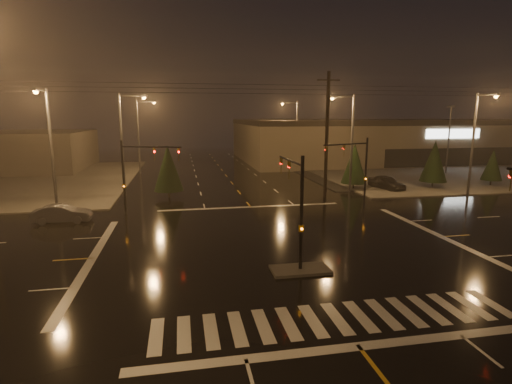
% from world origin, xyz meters
% --- Properties ---
extents(ground, '(140.00, 140.00, 0.00)m').
position_xyz_m(ground, '(0.00, 0.00, 0.00)').
color(ground, black).
rests_on(ground, ground).
extents(sidewalk_ne, '(36.00, 36.00, 0.12)m').
position_xyz_m(sidewalk_ne, '(30.00, 30.00, 0.06)').
color(sidewalk_ne, '#413F3A').
rests_on(sidewalk_ne, ground).
extents(median_island, '(3.00, 1.60, 0.15)m').
position_xyz_m(median_island, '(0.00, -4.00, 0.07)').
color(median_island, '#413F3A').
rests_on(median_island, ground).
extents(crosswalk, '(15.00, 2.60, 0.01)m').
position_xyz_m(crosswalk, '(0.00, -9.00, 0.01)').
color(crosswalk, beige).
rests_on(crosswalk, ground).
extents(stop_bar_near, '(16.00, 0.50, 0.01)m').
position_xyz_m(stop_bar_near, '(0.00, -11.00, 0.01)').
color(stop_bar_near, beige).
rests_on(stop_bar_near, ground).
extents(stop_bar_far, '(16.00, 0.50, 0.01)m').
position_xyz_m(stop_bar_far, '(0.00, 11.00, 0.01)').
color(stop_bar_far, beige).
rests_on(stop_bar_far, ground).
extents(parking_lot, '(50.00, 24.00, 0.08)m').
position_xyz_m(parking_lot, '(35.00, 28.00, 0.04)').
color(parking_lot, black).
rests_on(parking_lot, ground).
extents(retail_building, '(60.20, 28.30, 7.20)m').
position_xyz_m(retail_building, '(35.00, 45.99, 3.84)').
color(retail_building, '#726851').
rests_on(retail_building, ground).
extents(signal_mast_median, '(0.25, 4.59, 6.00)m').
position_xyz_m(signal_mast_median, '(0.00, -3.07, 3.75)').
color(signal_mast_median, black).
rests_on(signal_mast_median, ground).
extents(signal_mast_ne, '(4.84, 1.86, 6.00)m').
position_xyz_m(signal_mast_ne, '(9.50, 10.14, 3.79)').
color(signal_mast_ne, black).
rests_on(signal_mast_ne, ground).
extents(signal_mast_nw, '(4.84, 1.86, 6.00)m').
position_xyz_m(signal_mast_nw, '(-9.50, 10.14, 3.79)').
color(signal_mast_nw, black).
rests_on(signal_mast_nw, ground).
extents(streetlight_1, '(2.77, 0.32, 10.00)m').
position_xyz_m(streetlight_1, '(-11.18, 18.00, 5.80)').
color(streetlight_1, '#38383A').
rests_on(streetlight_1, ground).
extents(streetlight_2, '(2.77, 0.32, 10.00)m').
position_xyz_m(streetlight_2, '(-11.18, 34.00, 5.80)').
color(streetlight_2, '#38383A').
rests_on(streetlight_2, ground).
extents(streetlight_3, '(2.77, 0.32, 10.00)m').
position_xyz_m(streetlight_3, '(11.18, 16.00, 5.80)').
color(streetlight_3, '#38383A').
rests_on(streetlight_3, ground).
extents(streetlight_4, '(2.77, 0.32, 10.00)m').
position_xyz_m(streetlight_4, '(11.18, 36.00, 5.80)').
color(streetlight_4, '#38383A').
rests_on(streetlight_4, ground).
extents(streetlight_5, '(0.32, 2.77, 10.00)m').
position_xyz_m(streetlight_5, '(-16.00, 11.18, 5.80)').
color(streetlight_5, '#38383A').
rests_on(streetlight_5, ground).
extents(streetlight_6, '(0.32, 2.77, 10.00)m').
position_xyz_m(streetlight_6, '(22.00, 11.18, 5.80)').
color(streetlight_6, '#38383A').
rests_on(streetlight_6, ground).
extents(utility_pole_1, '(2.20, 0.32, 12.00)m').
position_xyz_m(utility_pole_1, '(8.00, 14.00, 6.13)').
color(utility_pole_1, black).
rests_on(utility_pole_1, ground).
extents(conifer_0, '(2.73, 2.73, 4.96)m').
position_xyz_m(conifer_0, '(12.52, 17.38, 2.83)').
color(conifer_0, black).
rests_on(conifer_0, ground).
extents(conifer_1, '(2.90, 2.90, 5.24)m').
position_xyz_m(conifer_1, '(21.69, 16.79, 2.97)').
color(conifer_1, black).
rests_on(conifer_1, ground).
extents(conifer_2, '(2.23, 2.23, 4.18)m').
position_xyz_m(conifer_2, '(28.82, 16.42, 2.44)').
color(conifer_2, black).
rests_on(conifer_2, ground).
extents(conifer_3, '(2.84, 2.84, 5.14)m').
position_xyz_m(conifer_3, '(-7.15, 16.59, 2.92)').
color(conifer_3, black).
rests_on(conifer_3, ground).
extents(car_parked, '(2.91, 4.79, 1.52)m').
position_xyz_m(car_parked, '(16.03, 16.64, 0.76)').
color(car_parked, black).
rests_on(car_parked, ground).
extents(car_crossing, '(4.18, 1.48, 1.37)m').
position_xyz_m(car_crossing, '(-14.80, 8.50, 0.69)').
color(car_crossing, '#5C5E64').
rests_on(car_crossing, ground).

